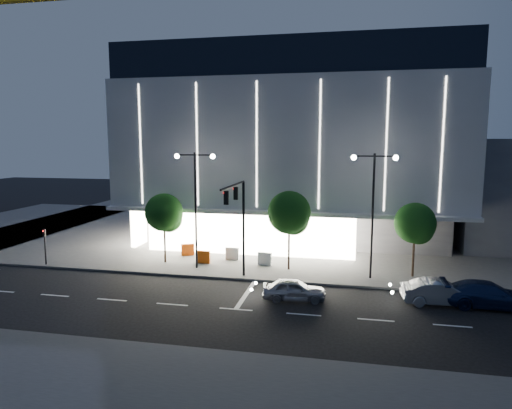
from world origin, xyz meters
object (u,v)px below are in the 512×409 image
object	(u,v)px
car_second	(440,293)
car_lead	(294,290)
barrier_c	(188,250)
barrier_d	(265,259)
tree_left	(164,215)
barrier_a	(203,257)
tree_mid	(290,215)
traffic_mast	(239,212)
barrier_b	(232,254)
tree_right	(415,225)
car_third	(488,295)
street_lamp_east	(373,197)
street_lamp_west	(195,193)
ped_signal_far	(45,243)

from	to	relation	value
car_second	car_lead	bearing A→B (deg)	92.20
barrier_c	barrier_d	distance (m)	7.17
car_second	tree_left	bearing A→B (deg)	70.70
car_second	barrier_a	bearing A→B (deg)	67.17
barrier_c	tree_mid	bearing A→B (deg)	-39.64
traffic_mast	car_lead	size ratio (longest dim) A/B	1.79
tree_left	barrier_b	world-z (taller)	tree_left
tree_right	car_lead	world-z (taller)	tree_right
barrier_c	car_third	bearing A→B (deg)	-43.85
traffic_mast	tree_mid	xyz separation A→B (m)	(3.03, 3.68, -0.69)
tree_left	traffic_mast	bearing A→B (deg)	-27.84
tree_mid	car_second	size ratio (longest dim) A/B	1.35
car_second	barrier_c	world-z (taller)	car_second
barrier_b	barrier_d	xyz separation A→B (m)	(2.93, -1.09, 0.00)
street_lamp_east	barrier_a	size ratio (longest dim) A/B	8.18
tree_mid	tree_left	bearing A→B (deg)	-180.00
tree_mid	tree_right	size ratio (longest dim) A/B	1.12
barrier_a	barrier_c	xyz separation A→B (m)	(-2.06, 2.09, 0.00)
car_second	barrier_a	world-z (taller)	car_second
car_third	barrier_b	size ratio (longest dim) A/B	4.81
barrier_d	car_second	bearing A→B (deg)	-18.29
car_second	barrier_c	xyz separation A→B (m)	(-18.92, 7.64, -0.10)
tree_left	barrier_c	bearing A→B (deg)	67.64
traffic_mast	tree_mid	size ratio (longest dim) A/B	1.15
tree_left	barrier_d	size ratio (longest dim) A/B	5.20
street_lamp_east	street_lamp_west	bearing A→B (deg)	180.00
ped_signal_far	car_lead	bearing A→B (deg)	-10.54
traffic_mast	barrier_c	world-z (taller)	traffic_mast
barrier_d	street_lamp_east	bearing A→B (deg)	-4.25
street_lamp_east	ped_signal_far	size ratio (longest dim) A/B	3.00
car_lead	car_third	bearing A→B (deg)	-90.70
car_lead	car_second	world-z (taller)	car_second
barrier_c	barrier_a	bearing A→B (deg)	-70.06
traffic_mast	tree_right	world-z (taller)	traffic_mast
tree_left	barrier_c	world-z (taller)	tree_left
car_third	barrier_d	distance (m)	15.80
barrier_d	tree_left	bearing A→B (deg)	-165.98
ped_signal_far	barrier_a	world-z (taller)	ped_signal_far
barrier_b	barrier_c	bearing A→B (deg)	173.43
street_lamp_east	ped_signal_far	bearing A→B (deg)	-176.56
traffic_mast	barrier_d	world-z (taller)	traffic_mast
ped_signal_far	barrier_d	world-z (taller)	ped_signal_far
street_lamp_west	car_third	world-z (taller)	street_lamp_west
tree_right	tree_left	bearing A→B (deg)	180.00
car_lead	car_third	distance (m)	11.54
car_third	tree_mid	bearing A→B (deg)	68.01
ped_signal_far	car_third	bearing A→B (deg)	-4.70
car_second	barrier_b	size ratio (longest dim) A/B	4.14
tree_left	barrier_b	distance (m)	6.36
ped_signal_far	tree_mid	bearing A→B (deg)	7.55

